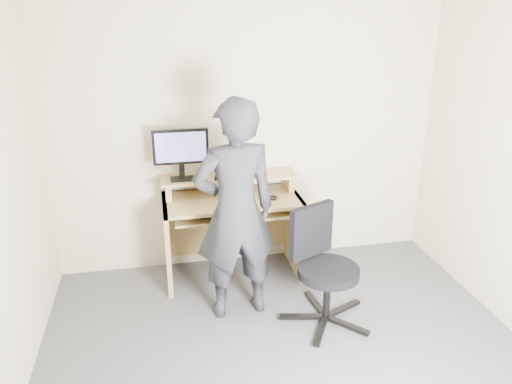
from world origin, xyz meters
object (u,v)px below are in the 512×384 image
object	(u,v)px
person	(235,211)
desk	(231,216)
office_chair	(322,263)
monitor	(181,150)

from	to	relation	value
person	desk	bearing A→B (deg)	-102.41
office_chair	person	distance (m)	0.77
desk	person	distance (m)	0.73
monitor	office_chair	distance (m)	1.51
monitor	office_chair	world-z (taller)	monitor
desk	person	size ratio (longest dim) A/B	0.69
monitor	office_chair	size ratio (longest dim) A/B	0.53
person	office_chair	bearing A→B (deg)	153.79
desk	office_chair	bearing A→B (deg)	-57.02
monitor	person	size ratio (longest dim) A/B	0.27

